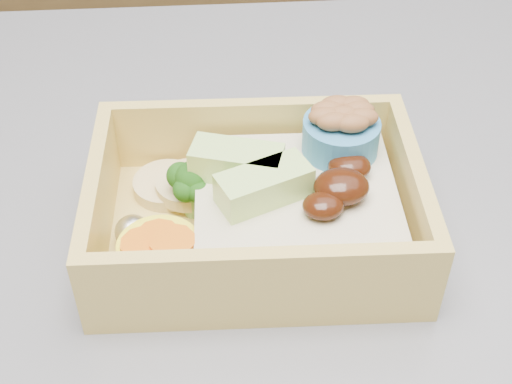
{
  "coord_description": "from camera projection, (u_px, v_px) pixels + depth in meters",
  "views": [
    {
      "loc": [
        -0.04,
        -0.25,
        1.21
      ],
      "look_at": [
        -0.02,
        0.04,
        0.95
      ],
      "focal_mm": 50.0,
      "sensor_mm": 36.0,
      "label": 1
    }
  ],
  "objects": [
    {
      "name": "bento_box",
      "position": [
        266.0,
        204.0,
        0.4
      ],
      "size": [
        0.18,
        0.13,
        0.07
      ],
      "rotation": [
        0.0,
        0.0,
        -0.03
      ],
      "color": "#D6B658",
      "rests_on": "island"
    }
  ]
}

